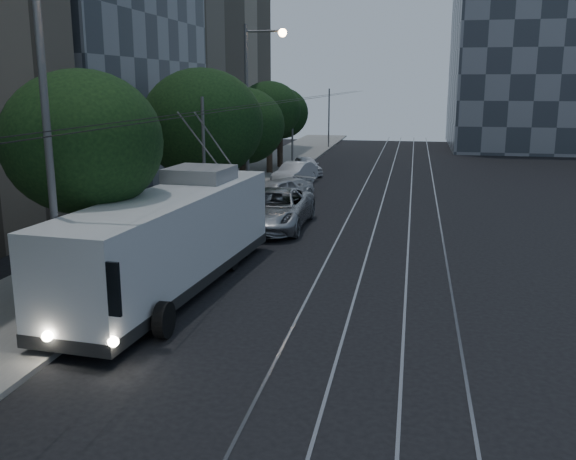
% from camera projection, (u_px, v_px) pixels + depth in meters
% --- Properties ---
extents(ground, '(120.00, 120.00, 0.00)m').
position_uv_depth(ground, '(278.00, 334.00, 17.10)').
color(ground, black).
rests_on(ground, ground).
extents(sidewalk, '(5.00, 90.00, 0.15)m').
position_uv_depth(sidewalk, '(224.00, 196.00, 37.62)').
color(sidewalk, slate).
rests_on(sidewalk, ground).
extents(tram_rails, '(4.52, 90.00, 0.02)m').
position_uv_depth(tram_rails, '(396.00, 203.00, 35.75)').
color(tram_rails, gray).
rests_on(tram_rails, ground).
extents(overhead_wires, '(2.23, 90.00, 6.00)m').
position_uv_depth(overhead_wires, '(265.00, 139.00, 36.38)').
color(overhead_wires, black).
rests_on(overhead_wires, ground).
extents(building_distant_right, '(22.00, 18.00, 24.00)m').
position_uv_depth(building_distant_right, '(570.00, 27.00, 63.64)').
color(building_distant_right, '#353B44').
rests_on(building_distant_right, ground).
extents(trolleybus, '(3.46, 12.25, 5.63)m').
position_uv_depth(trolleybus, '(173.00, 239.00, 20.50)').
color(trolleybus, silver).
rests_on(trolleybus, ground).
extents(pickup_silver, '(2.97, 6.38, 1.77)m').
position_uv_depth(pickup_silver, '(275.00, 209.00, 29.49)').
color(pickup_silver, '#9FA1A6').
rests_on(pickup_silver, ground).
extents(car_white_a, '(3.27, 4.67, 1.47)m').
position_uv_depth(car_white_a, '(274.00, 192.00, 34.85)').
color(car_white_a, '#BABABE').
rests_on(car_white_a, ground).
extents(car_white_b, '(3.21, 4.56, 1.23)m').
position_uv_depth(car_white_b, '(286.00, 190.00, 36.30)').
color(car_white_b, silver).
rests_on(car_white_b, ground).
extents(car_white_c, '(2.56, 4.67, 1.46)m').
position_uv_depth(car_white_c, '(295.00, 174.00, 42.19)').
color(car_white_c, silver).
rests_on(car_white_c, ground).
extents(car_white_d, '(3.11, 4.26, 1.35)m').
position_uv_depth(car_white_d, '(306.00, 166.00, 46.64)').
color(car_white_d, silver).
rests_on(car_white_d, ground).
extents(tree_1, '(4.85, 4.85, 6.98)m').
position_uv_depth(tree_1, '(83.00, 143.00, 19.36)').
color(tree_1, black).
rests_on(tree_1, ground).
extents(tree_2, '(5.76, 5.76, 7.26)m').
position_uv_depth(tree_2, '(202.00, 124.00, 30.16)').
color(tree_2, black).
rests_on(tree_2, ground).
extents(tree_3, '(5.00, 5.00, 6.34)m').
position_uv_depth(tree_3, '(242.00, 126.00, 37.64)').
color(tree_3, black).
rests_on(tree_3, ground).
extents(tree_4, '(4.56, 4.56, 6.70)m').
position_uv_depth(tree_4, '(269.00, 110.00, 46.07)').
color(tree_4, black).
rests_on(tree_4, ground).
extents(tree_5, '(4.39, 4.39, 6.26)m').
position_uv_depth(tree_5, '(280.00, 113.00, 49.36)').
color(tree_5, black).
rests_on(tree_5, ground).
extents(streetlamp_near, '(2.25, 0.44, 9.19)m').
position_uv_depth(streetlamp_near, '(61.00, 122.00, 16.09)').
color(streetlamp_near, slate).
rests_on(streetlamp_near, ground).
extents(streetlamp_far, '(2.34, 0.44, 9.63)m').
position_uv_depth(streetlamp_far, '(254.00, 97.00, 35.07)').
color(streetlamp_far, slate).
rests_on(streetlamp_far, ground).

